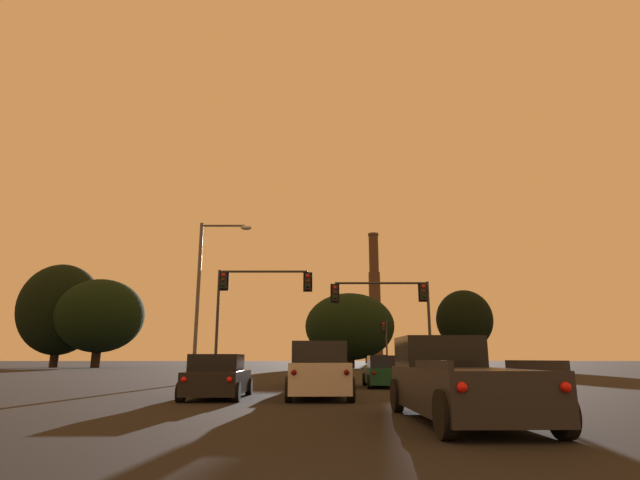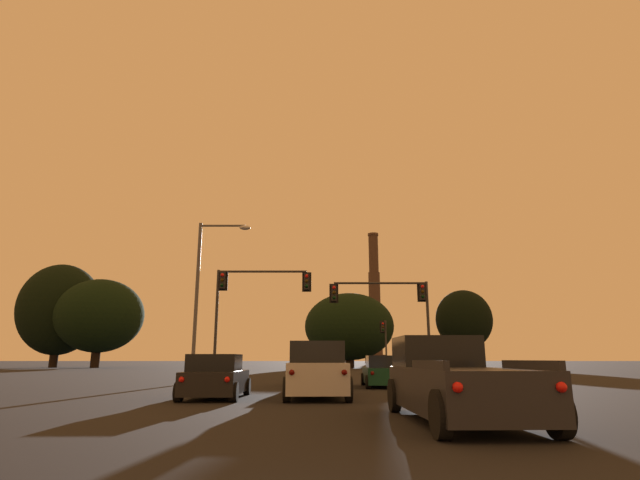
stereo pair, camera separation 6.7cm
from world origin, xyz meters
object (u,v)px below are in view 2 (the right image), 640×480
object	(u,v)px
suv_center_lane_front	(321,367)
traffic_light_far_right	(386,338)
pickup_truck_right_lane_third	(455,382)
street_lamp	(206,283)
hatchback_right_lane_front	(385,372)
hatchback_left_lane_second	(218,378)
traffic_light_overhead_right	(396,303)
smokestack	(376,310)
suv_center_lane_second	(318,370)
traffic_light_overhead_left	(249,295)

from	to	relation	value
suv_center_lane_front	traffic_light_far_right	size ratio (longest dim) A/B	0.96
pickup_truck_right_lane_third	street_lamp	bearing A→B (deg)	117.67
hatchback_right_lane_front	hatchback_left_lane_second	distance (m)	9.37
hatchback_left_lane_second	street_lamp	xyz separation A→B (m)	(-2.99, 10.54, 4.77)
pickup_truck_right_lane_third	traffic_light_far_right	distance (m)	41.99
suv_center_lane_front	traffic_light_overhead_right	xyz separation A→B (m)	(4.80, 7.50, 3.85)
smokestack	hatchback_right_lane_front	bearing A→B (deg)	-96.12
suv_center_lane_second	hatchback_left_lane_second	distance (m)	3.41
hatchback_right_lane_front	hatchback_left_lane_second	bearing A→B (deg)	-132.58
smokestack	street_lamp	bearing A→B (deg)	-100.38
traffic_light_far_right	suv_center_lane_front	bearing A→B (deg)	-103.39
hatchback_right_lane_front	suv_center_lane_second	xyz separation A→B (m)	(-3.10, -6.41, 0.23)
hatchback_right_lane_front	traffic_light_far_right	world-z (taller)	traffic_light_far_right
suv_center_lane_front	hatchback_left_lane_second	distance (m)	7.99
suv_center_lane_front	street_lamp	bearing A→B (deg)	155.45
pickup_truck_right_lane_third	traffic_light_overhead_right	size ratio (longest dim) A/B	0.86
suv_center_lane_second	traffic_light_overhead_left	xyz separation A→B (m)	(-4.41, 13.43, 4.29)
suv_center_lane_front	traffic_light_overhead_left	size ratio (longest dim) A/B	0.74
traffic_light_overhead_right	traffic_light_far_right	bearing A→B (deg)	84.68
traffic_light_far_right	street_lamp	distance (m)	28.33
suv_center_lane_front	street_lamp	distance (m)	8.59
hatchback_left_lane_second	traffic_light_overhead_right	size ratio (longest dim) A/B	0.64
hatchback_left_lane_second	traffic_light_overhead_right	distance (m)	17.35
hatchback_left_lane_second	smokestack	bearing A→B (deg)	80.40
hatchback_right_lane_front	suv_center_lane_front	distance (m)	3.03
suv_center_lane_second	traffic_light_overhead_left	distance (m)	14.77
hatchback_right_lane_front	smokestack	size ratio (longest dim) A/B	0.10
traffic_light_far_right	street_lamp	xyz separation A→B (m)	(-13.22, -24.98, 2.00)
pickup_truck_right_lane_third	suv_center_lane_front	bearing A→B (deg)	100.65
hatchback_right_lane_front	traffic_light_overhead_left	distance (m)	11.23
hatchback_left_lane_second	traffic_light_overhead_left	bearing A→B (deg)	93.11
traffic_light_overhead_right	traffic_light_far_right	world-z (taller)	traffic_light_overhead_right
pickup_truck_right_lane_third	suv_center_lane_second	bearing A→B (deg)	112.95
suv_center_lane_second	traffic_light_overhead_left	size ratio (longest dim) A/B	0.73
traffic_light_overhead_right	pickup_truck_right_lane_third	bearing A→B (deg)	-95.20
traffic_light_overhead_left	suv_center_lane_front	bearing A→B (deg)	-55.64
street_lamp	smokestack	distance (m)	132.47
suv_center_lane_front	street_lamp	size ratio (longest dim) A/B	0.56
suv_center_lane_second	traffic_light_far_right	bearing A→B (deg)	77.62
suv_center_lane_second	hatchback_left_lane_second	xyz separation A→B (m)	(-3.38, -0.36, -0.23)
street_lamp	smokestack	xyz separation A→B (m)	(23.80, 129.88, 10.71)
traffic_light_overhead_right	traffic_light_overhead_left	world-z (taller)	traffic_light_overhead_left
traffic_light_far_right	smokestack	distance (m)	106.20
hatchback_right_lane_front	hatchback_left_lane_second	size ratio (longest dim) A/B	1.00
hatchback_left_lane_second	street_lamp	distance (m)	11.95
hatchback_right_lane_front	traffic_light_overhead_left	size ratio (longest dim) A/B	0.61
hatchback_right_lane_front	traffic_light_overhead_right	bearing A→B (deg)	78.28
hatchback_left_lane_second	smokestack	xyz separation A→B (m)	(20.81, 140.41, 15.48)
suv_center_lane_front	hatchback_left_lane_second	bearing A→B (deg)	-113.04
suv_center_lane_front	street_lamp	world-z (taller)	street_lamp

